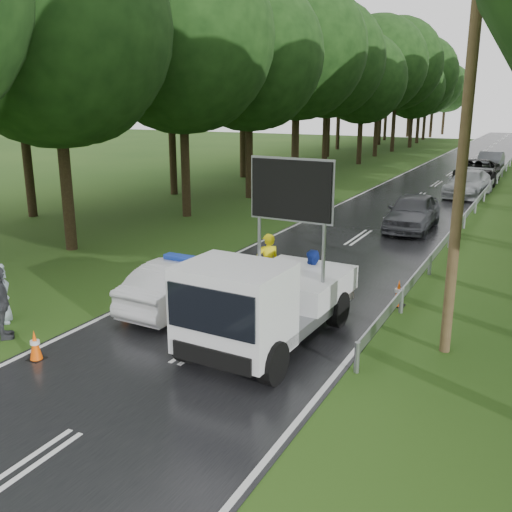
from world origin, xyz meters
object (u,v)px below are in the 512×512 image
Objects in this scene: officer at (268,264)px; queue_car_fourth at (490,162)px; police_sedan at (183,285)px; civilian at (314,281)px; queue_car_second at (468,183)px; barrier at (203,295)px; queue_car_first at (413,212)px; work_truck at (264,300)px; queue_car_third at (477,172)px.

officer is 0.38× the size of queue_car_fourth.
civilian is at bearing -154.32° from police_sedan.
police_sedan is at bearing -95.98° from queue_car_second.
barrier is 0.48× the size of queue_car_first.
queue_car_first is at bearing 85.63° from civilian.
officer reaches higher than queue_car_first.
queue_car_second is 12.82m from queue_car_fourth.
queue_car_third is (1.07, 31.25, -0.34)m from work_truck.
queue_car_second is at bearing -98.70° from police_sedan.
queue_car_fourth is at bearing 100.71° from barrier.
barrier is at bearing 153.88° from police_sedan.
queue_car_second is at bearing -88.79° from queue_car_third.
work_truck is 2.27m from barrier.
queue_car_first is at bearing 95.70° from barrier.
police_sedan is 0.81× the size of queue_car_second.
work_truck is (3.12, -1.24, 0.46)m from police_sedan.
civilian reaches higher than queue_car_first.
queue_car_third is at bearing 86.49° from queue_car_first.
queue_car_third is at bearing 90.45° from work_truck.
barrier is at bearing -101.13° from queue_car_first.
police_sedan is at bearing -95.83° from queue_car_fourth.
queue_car_fourth reaches higher than queue_car_first.
civilian is 28.55m from queue_car_third.
police_sedan is 0.86× the size of queue_car_fourth.
work_truck reaches higher than civilian.
civilian is (1.73, -0.69, -0.07)m from officer.
civilian is at bearing 88.56° from work_truck.
barrier is 0.39× the size of queue_car_third.
civilian is (0.18, 2.71, -0.29)m from work_truck.
queue_car_second is (4.40, 24.00, 0.07)m from police_sedan.
civilian is at bearing 56.86° from barrier.
work_truck reaches higher than barrier.
work_truck is 2.39× the size of barrier.
work_truck is 2.73m from civilian.
police_sedan is 2.27× the size of officer.
officer reaches higher than queue_car_fourth.
work_truck is 31.27m from queue_car_third.
police_sedan is 3.39m from work_truck.
queue_car_fourth is (1.24, 38.07, -0.34)m from work_truck.
officer reaches higher than queue_car_third.
barrier is at bearing 163.82° from work_truck.
civilian is 0.35× the size of queue_car_fourth.
queue_car_third is at bearing -90.57° from queue_car_fourth.
civilian is 11.64m from queue_car_first.
work_truck is 14.35m from queue_car_first.
queue_car_first is 16.92m from queue_car_third.
police_sedan is 13.55m from queue_car_first.
work_truck is at bearing -97.53° from civilian.
work_truck reaches higher than police_sedan.
work_truck is 0.92× the size of queue_car_third.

